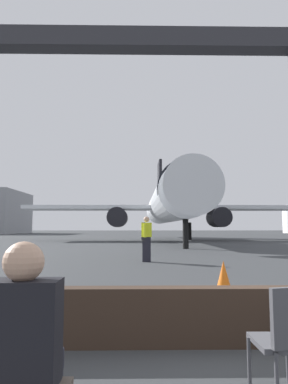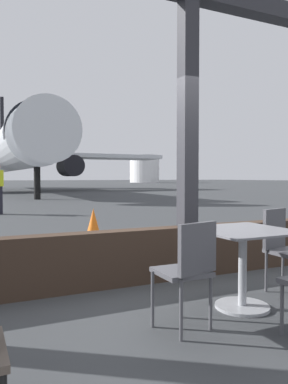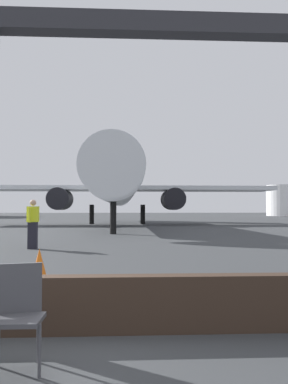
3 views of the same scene
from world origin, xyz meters
TOP-DOWN VIEW (x-y plane):
  - ground_plane at (0.00, 40.00)m, footprint 220.00×220.00m
  - cafe_chair_aisle_left at (0.64, -0.96)m, footprint 0.46×0.46m
  - airplane at (0.98, 29.81)m, footprint 28.40×31.51m
  - ground_crew_worker at (-1.64, 9.55)m, footprint 0.40×0.55m
  - traffic_cone at (-0.13, 3.54)m, footprint 0.36×0.36m
  - fuel_storage_tank at (35.08, 76.01)m, footprint 6.95×6.95m

SIDE VIEW (x-z plane):
  - ground_plane at x=0.00m, z-range 0.00..0.00m
  - traffic_cone at x=-0.13m, z-range -0.02..0.59m
  - cafe_chair_aisle_left at x=0.64m, z-range 0.08..0.99m
  - ground_crew_worker at x=-1.64m, z-range 0.03..1.77m
  - fuel_storage_tank at x=35.08m, z-range 0.00..6.44m
  - airplane at x=0.98m, z-range -1.60..8.74m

